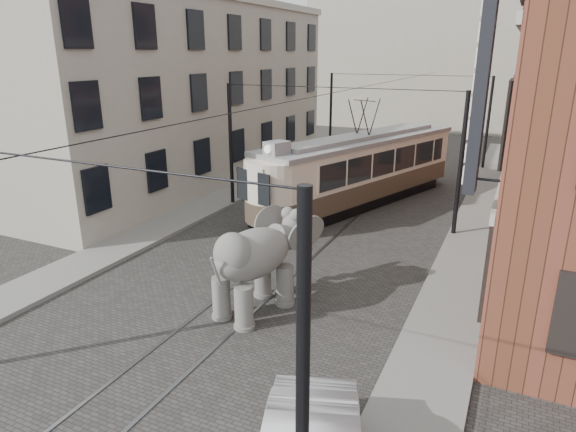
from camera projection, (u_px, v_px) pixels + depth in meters
The scene contains 9 objects.
ground at pixel (280, 267), 18.02m from camera, with size 120.00×120.00×0.00m, color #3A3835.
tram_rails at pixel (280, 267), 18.02m from camera, with size 1.54×80.00×0.02m, color slate, non-canonical shape.
sidewalk_right at pixel (453, 299), 15.58m from camera, with size 2.00×60.00×0.15m, color slate.
sidewalk_left at pixel (139, 238), 20.62m from camera, with size 2.00×60.00×0.15m, color slate.
stucco_building at pixel (187, 95), 29.51m from camera, with size 7.00×24.00×10.00m, color gray.
distant_block at pixel (454, 57), 50.27m from camera, with size 28.00×10.00×14.00m, color gray.
catenary at pixel (326, 160), 21.47m from camera, with size 11.00×30.20×6.00m, color black, non-canonical shape.
tram at pixel (362, 153), 24.77m from camera, with size 2.72×13.20×5.24m, color beige, non-canonical shape.
elephant at pixel (253, 267), 14.58m from camera, with size 2.54×4.62×2.83m, color slate, non-canonical shape.
Camera 1 is at (7.28, -14.87, 7.37)m, focal length 31.17 mm.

